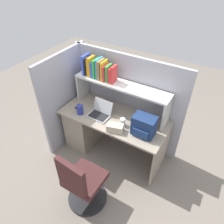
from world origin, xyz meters
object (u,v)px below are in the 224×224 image
at_px(laptop, 100,112).
at_px(tissue_box, 115,128).
at_px(backpack, 144,126).
at_px(paper_cup, 122,122).
at_px(computer_mouse, 79,107).
at_px(office_chair, 83,184).
at_px(snack_canister, 80,110).

bearing_deg(laptop, tissue_box, -26.19).
distance_m(backpack, tissue_box, 0.39).
height_order(paper_cup, tissue_box, paper_cup).
xyz_separation_m(computer_mouse, office_chair, (0.72, -0.89, -0.35)).
relative_size(laptop, paper_cup, 2.95).
distance_m(laptop, snack_canister, 0.30).
bearing_deg(paper_cup, office_chair, -93.89).
bearing_deg(snack_canister, paper_cup, 8.64).
xyz_separation_m(computer_mouse, snack_canister, (0.12, -0.10, 0.05)).
relative_size(paper_cup, tissue_box, 0.49).
relative_size(computer_mouse, snack_canister, 0.75).
height_order(laptop, paper_cup, laptop).
bearing_deg(office_chair, paper_cup, -89.25).
bearing_deg(office_chair, laptop, -65.83).
bearing_deg(tissue_box, backpack, 5.94).
distance_m(backpack, paper_cup, 0.33).
height_order(laptop, tissue_box, laptop).
xyz_separation_m(laptop, tissue_box, (0.35, -0.17, -0.00)).
relative_size(computer_mouse, paper_cup, 0.96).
bearing_deg(computer_mouse, tissue_box, -20.34).
distance_m(paper_cup, office_chair, 0.97).
bearing_deg(snack_canister, tissue_box, -4.65).
distance_m(snack_canister, office_chair, 1.07).
distance_m(laptop, backpack, 0.71).
distance_m(backpack, snack_canister, 0.99).
bearing_deg(tissue_box, snack_canister, 159.04).
bearing_deg(computer_mouse, paper_cup, -8.87).
xyz_separation_m(laptop, backpack, (0.70, -0.03, 0.08)).
distance_m(computer_mouse, snack_canister, 0.16).
bearing_deg(tissue_box, computer_mouse, 152.09).
height_order(snack_canister, office_chair, office_chair).
bearing_deg(office_chair, computer_mouse, -46.50).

